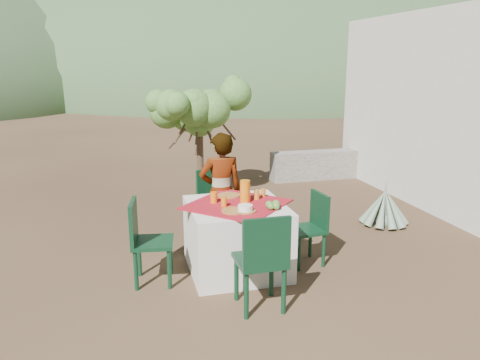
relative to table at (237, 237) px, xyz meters
name	(u,v)px	position (x,y,z in m)	size (l,w,h in m)	color
ground	(173,268)	(-0.68, 0.22, -0.38)	(160.00, 160.00, 0.00)	#332217
table	(237,237)	(0.00, 0.00, 0.00)	(1.30, 1.30, 0.76)	white
chair_far	(215,201)	(-0.03, 1.00, 0.12)	(0.53, 0.53, 0.91)	black
chair_near	(262,258)	(0.01, -0.92, 0.14)	(0.44, 0.44, 0.94)	black
chair_left	(145,238)	(-0.98, -0.06, 0.11)	(0.47, 0.47, 0.89)	black
chair_right	(311,225)	(0.86, -0.03, 0.08)	(0.42, 0.42, 0.82)	black
person	(221,192)	(-0.03, 0.63, 0.34)	(0.53, 0.35, 1.44)	#8C6651
shrub_tree	(202,115)	(0.16, 2.91, 1.01)	(1.49, 1.47, 1.76)	#4C3526
agave	(384,208)	(2.38, 0.92, -0.14)	(0.68, 0.68, 0.72)	gray
stone_wall	(335,164)	(2.92, 3.62, -0.10)	(2.60, 0.35, 0.55)	gray
hill_near_right	(260,87)	(11.32, 36.22, -0.38)	(48.00, 48.00, 20.00)	#34532E
hill_far_center	(84,82)	(-4.68, 52.22, -0.38)	(60.00, 60.00, 24.00)	slate
hill_far_right	(365,81)	(27.32, 46.22, -0.38)	(36.00, 36.00, 14.00)	slate
plate_far	(229,195)	(-0.01, 0.32, 0.39)	(0.26, 0.26, 0.01)	brown
plate_near	(234,211)	(-0.09, -0.25, 0.39)	(0.25, 0.25, 0.01)	brown
glass_far	(214,197)	(-0.23, 0.10, 0.44)	(0.07, 0.07, 0.12)	orange
glass_near	(224,202)	(-0.15, -0.06, 0.43)	(0.06, 0.06, 0.10)	orange
juice_pitcher	(245,191)	(0.10, 0.04, 0.50)	(0.11, 0.11, 0.24)	orange
bowl_plate	(245,211)	(0.02, -0.28, 0.39)	(0.22, 0.22, 0.01)	brown
white_bowl	(245,208)	(0.02, -0.28, 0.42)	(0.15, 0.15, 0.06)	white
jar_left	(257,195)	(0.26, 0.11, 0.43)	(0.07, 0.07, 0.10)	orange
jar_right	(263,193)	(0.36, 0.20, 0.43)	(0.06, 0.06, 0.09)	orange
napkin_holder	(247,196)	(0.15, 0.11, 0.42)	(0.06, 0.04, 0.08)	white
fruit_cluster	(273,205)	(0.32, -0.26, 0.42)	(0.16, 0.15, 0.08)	#529034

